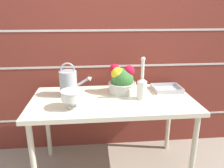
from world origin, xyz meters
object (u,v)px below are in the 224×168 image
object	(u,v)px
crystal_pedestal_bowl	(72,96)
glass_decanter	(142,86)
watering_can	(69,83)
flower_planter	(122,80)
wire_tray	(167,89)

from	to	relation	value
crystal_pedestal_bowl	glass_decanter	world-z (taller)	glass_decanter
watering_can	flower_planter	world-z (taller)	watering_can
glass_decanter	wire_tray	bearing A→B (deg)	33.08
glass_decanter	watering_can	bearing A→B (deg)	166.81
flower_planter	wire_tray	bearing A→B (deg)	2.45
watering_can	crystal_pedestal_bowl	bearing A→B (deg)	-79.43
wire_tray	watering_can	bearing A→B (deg)	-177.37
watering_can	crystal_pedestal_bowl	xyz separation A→B (m)	(0.05, -0.28, -0.02)
watering_can	wire_tray	distance (m)	0.92
flower_planter	glass_decanter	bearing A→B (deg)	-48.79
watering_can	flower_planter	xyz separation A→B (m)	(0.47, 0.02, -0.00)
watering_can	glass_decanter	world-z (taller)	glass_decanter
watering_can	glass_decanter	size ratio (longest dim) A/B	0.82
watering_can	crystal_pedestal_bowl	size ratio (longest dim) A/B	1.65
watering_can	crystal_pedestal_bowl	world-z (taller)	watering_can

